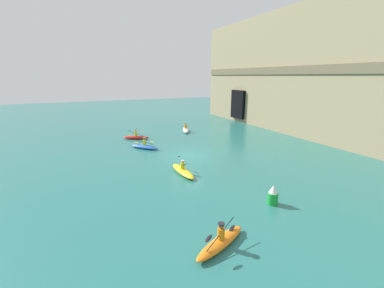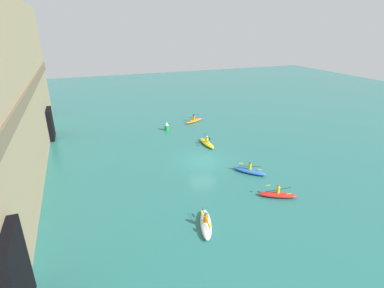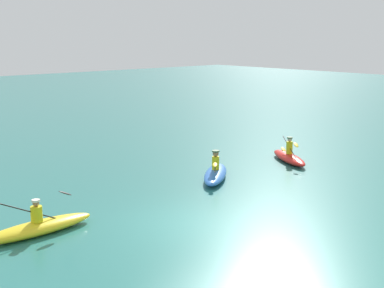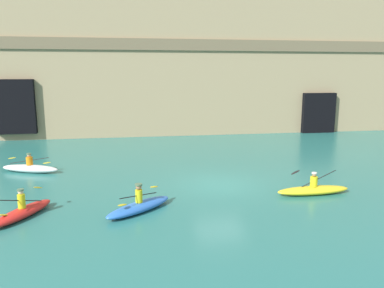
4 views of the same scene
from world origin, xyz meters
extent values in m
plane|color=#28706B|center=(0.00, 0.00, 0.00)|extent=(120.00, 120.00, 0.00)
ellipsoid|color=yellow|center=(3.88, -2.15, 0.19)|extent=(3.50, 0.88, 0.38)
cylinder|color=gold|center=(3.88, -2.15, 0.61)|extent=(0.33, 0.33, 0.46)
sphere|color=#9E704C|center=(3.88, -2.15, 0.94)|extent=(0.19, 0.19, 0.19)
cylinder|color=silver|center=(3.88, -2.15, 1.01)|extent=(0.24, 0.24, 0.06)
cylinder|color=black|center=(3.88, -2.15, 0.64)|extent=(2.02, 0.18, 1.00)
ellipsoid|color=black|center=(2.99, -2.09, 1.07)|extent=(0.43, 0.21, 0.24)
ellipsoid|color=black|center=(4.78, -2.22, 0.21)|extent=(0.43, 0.21, 0.24)
ellipsoid|color=red|center=(-8.56, -2.92, 0.19)|extent=(2.10, 3.03, 0.38)
cylinder|color=gold|center=(-8.56, -2.92, 0.65)|extent=(0.28, 0.28, 0.55)
sphere|color=beige|center=(-8.56, -2.92, 1.03)|extent=(0.20, 0.20, 0.20)
cylinder|color=#4C6B4C|center=(-8.56, -2.92, 1.11)|extent=(0.25, 0.25, 0.06)
cylinder|color=black|center=(-8.56, -2.92, 0.68)|extent=(1.09, 1.63, 0.67)
ellipsoid|color=yellow|center=(-9.02, -3.62, 0.40)|extent=(0.39, 0.46, 0.19)
ellipsoid|color=yellow|center=(-8.10, -2.21, 0.96)|extent=(0.39, 0.46, 0.19)
ellipsoid|color=blue|center=(-4.08, -3.04, 0.19)|extent=(3.00, 2.68, 0.39)
cylinder|color=gold|center=(-4.08, -3.04, 0.65)|extent=(0.29, 0.29, 0.52)
sphere|color=#9E704C|center=(-4.08, -3.04, 1.03)|extent=(0.24, 0.24, 0.24)
cylinder|color=#4C6B4C|center=(-4.08, -3.04, 1.13)|extent=(0.30, 0.30, 0.06)
cylinder|color=black|center=(-4.08, -3.04, 0.68)|extent=(1.49, 1.45, 0.34)
ellipsoid|color=yellow|center=(-4.73, -3.67, 0.55)|extent=(0.44, 0.44, 0.11)
ellipsoid|color=yellow|center=(-3.44, -2.41, 0.81)|extent=(0.44, 0.44, 0.11)
camera|label=1|loc=(20.73, -9.08, 7.14)|focal=24.00mm
camera|label=2|loc=(-25.56, 11.10, 13.00)|focal=28.00mm
camera|label=3|loc=(10.20, 11.60, 5.64)|focal=50.00mm
camera|label=4|loc=(-4.30, -17.51, 5.54)|focal=35.00mm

